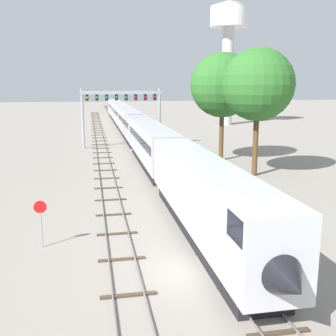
# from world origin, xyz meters

# --- Properties ---
(ground_plane) EXTENTS (400.00, 400.00, 0.00)m
(ground_plane) POSITION_xyz_m (0.00, 0.00, 0.00)
(ground_plane) COLOR gray
(track_main) EXTENTS (2.60, 200.00, 0.16)m
(track_main) POSITION_xyz_m (2.00, 60.00, 0.07)
(track_main) COLOR slate
(track_main) RESTS_ON ground
(track_near) EXTENTS (2.60, 160.00, 0.16)m
(track_near) POSITION_xyz_m (-3.50, 40.00, 0.07)
(track_near) COLOR slate
(track_near) RESTS_ON ground
(passenger_train) EXTENTS (3.04, 115.14, 4.80)m
(passenger_train) POSITION_xyz_m (2.00, 51.37, 2.61)
(passenger_train) COLOR silver
(passenger_train) RESTS_ON ground
(signal_gantry) EXTENTS (12.10, 0.49, 8.79)m
(signal_gantry) POSITION_xyz_m (-0.25, 42.82, 6.51)
(signal_gantry) COLOR #999BA0
(signal_gantry) RESTS_ON ground
(water_tower) EXTENTS (8.49, 8.49, 27.47)m
(water_tower) POSITION_xyz_m (26.30, 72.90, 20.92)
(water_tower) COLOR beige
(water_tower) RESTS_ON ground
(stop_sign) EXTENTS (0.76, 0.08, 2.88)m
(stop_sign) POSITION_xyz_m (-8.00, 4.73, 1.87)
(stop_sign) COLOR gray
(stop_sign) RESTS_ON ground
(trackside_tree_left) EXTENTS (7.91, 7.91, 13.31)m
(trackside_tree_left) POSITION_xyz_m (11.16, 29.74, 9.33)
(trackside_tree_left) COLOR brown
(trackside_tree_left) RESTS_ON ground
(trackside_tree_mid) EXTENTS (7.39, 7.39, 13.14)m
(trackside_tree_mid) POSITION_xyz_m (11.94, 20.71, 9.41)
(trackside_tree_mid) COLOR brown
(trackside_tree_mid) RESTS_ON ground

